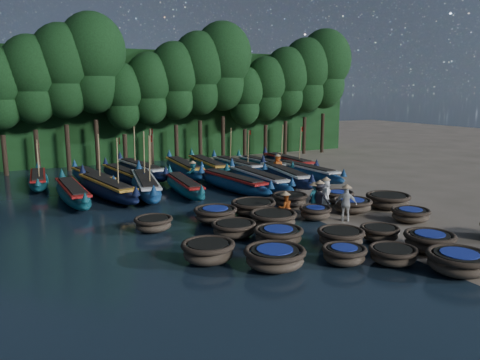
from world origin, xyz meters
name	(u,v)px	position (x,y,z in m)	size (l,w,h in m)	color
ground	(304,215)	(0.00, 0.00, 0.00)	(120.00, 120.00, 0.00)	gray
foliage_wall	(162,106)	(0.00, 23.50, 5.00)	(40.00, 3.00, 10.00)	black
coracle_3	(459,262)	(0.25, -9.18, 0.46)	(2.69, 2.69, 0.80)	brown
coracle_5	(275,257)	(-5.31, -5.77, 0.45)	(2.30, 2.30, 0.78)	brown
coracle_6	(344,254)	(-2.75, -6.56, 0.39)	(2.07, 2.07, 0.68)	brown
coracle_7	(393,255)	(-1.11, -7.39, 0.37)	(1.88, 1.88, 0.66)	brown
coracle_8	(429,241)	(1.18, -7.09, 0.46)	(2.05, 2.05, 0.80)	brown
coracle_10	(208,251)	(-7.25, -4.11, 0.47)	(2.44, 2.44, 0.82)	brown
coracle_11	(278,235)	(-3.74, -3.49, 0.41)	(2.47, 2.47, 0.72)	brown
coracle_12	(341,237)	(-1.63, -4.99, 0.44)	(2.09, 2.09, 0.78)	brown
coracle_13	(380,233)	(0.40, -5.11, 0.38)	(2.00, 2.00, 0.66)	brown
coracle_14	(411,214)	(3.95, -3.52, 0.38)	(2.30, 2.30, 0.66)	brown
coracle_15	(234,229)	(-4.97, -1.70, 0.40)	(2.32, 2.32, 0.69)	brown
coracle_16	(273,219)	(-2.70, -1.35, 0.45)	(2.27, 2.27, 0.80)	brown
coracle_17	(315,212)	(-0.03, -1.03, 0.38)	(1.64, 1.64, 0.66)	brown
coracle_18	(352,205)	(2.57, -0.79, 0.42)	(2.39, 2.39, 0.73)	brown
coracle_19	(388,200)	(4.96, -0.95, 0.45)	(2.59, 2.59, 0.79)	brown
coracle_20	(153,223)	(-7.90, 0.76, 0.39)	(2.14, 2.14, 0.68)	brown
coracle_21	(215,214)	(-4.75, 0.79, 0.43)	(2.45, 2.45, 0.75)	brown
coracle_22	(253,207)	(-2.40, 1.14, 0.44)	(2.44, 2.44, 0.77)	brown
coracle_23	(290,199)	(0.32, 1.85, 0.42)	(2.02, 2.02, 0.73)	brown
coracle_24	(338,196)	(3.19, 1.17, 0.42)	(1.91, 1.91, 0.72)	brown
long_boat_1	(73,193)	(-10.40, 8.55, 0.55)	(1.66, 8.25, 1.45)	#0E3E4F
long_boat_2	(107,188)	(-8.38, 8.81, 0.60)	(3.02, 8.80, 3.79)	black
long_boat_3	(146,185)	(-6.05, 8.51, 0.62)	(3.10, 9.01, 3.88)	navy
long_boat_4	(184,186)	(-3.81, 7.71, 0.52)	(1.97, 7.72, 1.36)	#0E3E4F
long_boat_5	(233,182)	(-0.71, 7.03, 0.57)	(2.48, 8.41, 1.49)	navy
long_boat_6	(258,179)	(1.30, 7.18, 0.57)	(1.51, 8.58, 1.51)	navy
long_boat_7	(284,175)	(3.65, 7.64, 0.58)	(2.76, 8.62, 1.53)	black
long_boat_8	(306,172)	(5.89, 8.19, 0.57)	(1.78, 8.45, 1.49)	navy
long_boat_9	(38,180)	(-11.83, 14.29, 0.49)	(1.79, 7.31, 3.11)	#0E3E4F
long_boat_10	(93,178)	(-8.48, 13.02, 0.53)	(2.67, 7.85, 1.40)	navy
long_boat_11	(123,175)	(-6.31, 13.28, 0.53)	(2.35, 7.81, 1.39)	black
long_boat_12	(141,170)	(-4.72, 14.46, 0.60)	(2.72, 8.81, 3.77)	black
long_boat_13	(184,168)	(-1.58, 13.73, 0.59)	(2.10, 8.84, 1.56)	navy
long_boat_14	(208,166)	(0.49, 13.94, 0.59)	(2.10, 8.72, 1.54)	#0E3E4F
long_boat_15	(237,166)	(2.63, 13.00, 0.55)	(1.97, 8.20, 3.49)	navy
long_boat_16	(263,165)	(4.93, 12.80, 0.53)	(2.12, 7.82, 1.38)	#0E3E4F
long_boat_17	(288,162)	(7.17, 12.56, 0.57)	(1.72, 8.51, 3.62)	black
fisherman_0	(326,192)	(1.85, 0.60, 0.90)	(0.85, 0.98, 1.89)	silver
fisherman_1	(314,197)	(0.47, -0.18, 0.93)	(0.68, 0.53, 1.86)	#185967
fisherman_2	(285,207)	(-1.70, -0.81, 0.81)	(0.83, 0.70, 1.70)	#BF5119
fisherman_3	(319,198)	(0.70, -0.36, 0.92)	(1.19, 1.32, 1.98)	black
fisherman_4	(346,203)	(1.19, -1.92, 0.95)	(1.07, 1.00, 1.98)	silver
fisherman_5	(193,172)	(-2.08, 10.56, 0.80)	(1.36, 1.27, 1.72)	#185967
fisherman_6	(278,166)	(4.27, 9.55, 0.92)	(0.98, 0.80, 1.94)	#BF5119
tree_2	(31,79)	(-11.40, 20.00, 7.32)	(4.51, 4.51, 10.63)	black
tree_3	(63,70)	(-9.10, 20.00, 8.00)	(4.92, 4.92, 11.60)	black
tree_4	(92,62)	(-6.80, 20.00, 8.67)	(5.34, 5.34, 12.58)	black
tree_5	(123,96)	(-4.50, 20.00, 5.97)	(3.68, 3.68, 8.68)	black
tree_6	(149,88)	(-2.20, 20.00, 6.65)	(4.09, 4.09, 9.65)	black
tree_7	(175,80)	(0.10, 20.00, 7.32)	(4.51, 4.51, 10.63)	black
tree_8	(199,73)	(2.40, 20.00, 8.00)	(4.92, 4.92, 11.60)	black
tree_9	(223,65)	(4.70, 20.00, 8.67)	(5.34, 5.34, 12.58)	black
tree_10	(245,95)	(7.00, 20.00, 5.97)	(3.68, 3.68, 8.68)	black
tree_11	(266,88)	(9.30, 20.00, 6.65)	(4.09, 4.09, 9.65)	black
tree_12	(286,81)	(11.60, 20.00, 7.32)	(4.51, 4.51, 10.63)	black
tree_13	(306,75)	(13.90, 20.00, 8.00)	(4.92, 4.92, 11.60)	black
tree_14	(325,68)	(16.20, 20.00, 8.67)	(5.34, 5.34, 12.58)	black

